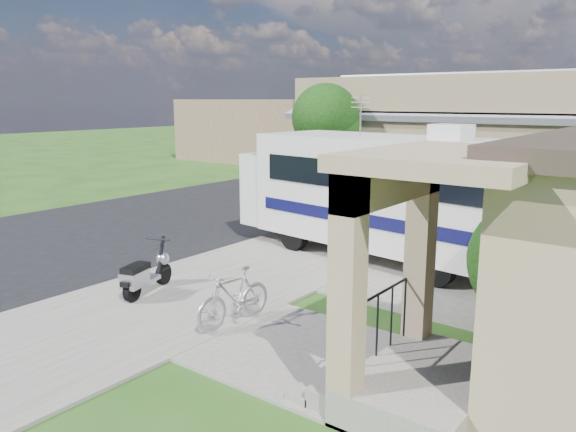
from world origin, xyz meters
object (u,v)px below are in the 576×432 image
Objects in this scene: shrub at (539,257)px; scooter at (145,274)px; van at (399,156)px; garden_hose at (399,350)px; pickup_truck at (331,175)px; bicycle at (234,300)px; motorhome at (381,191)px.

shrub reaches higher than scooter.
van is 22.64m from garden_hose.
van reaches higher than scooter.
pickup_truck is (-4.07, 13.25, 0.33)m from scooter.
bicycle is 0.25× the size of van.
bicycle is (-4.39, -2.65, -0.96)m from shrub.
motorhome is 5.39m from shrub.
garden_hose is at bearing -127.93° from shrub.
van is (-7.11, 15.35, -0.78)m from motorhome.
garden_hose is (5.41, 0.68, -0.38)m from scooter.
garden_hose is (-1.50, -1.93, -1.37)m from shrub.
motorhome is 1.40× the size of pickup_truck.
shrub is 6.61× the size of garden_hose.
garden_hose is (2.99, -4.89, -1.65)m from motorhome.
scooter is 21.44m from van.
scooter is at bearing -78.30° from van.
van reaches higher than bicycle.
bicycle is at bearing -18.28° from scooter.
garden_hose is at bearing -10.23° from scooter.
bicycle is at bearing -71.94° from van.
bicycle is at bearing -148.89° from shrub.
motorhome is at bearing 96.37° from bicycle.
scooter is 2.53m from bicycle.
pickup_truck is 15.76m from garden_hose.
pickup_truck is at bearing 127.02° from garden_hose.
pickup_truck is 0.87× the size of van.
van is (-4.70, 20.91, 0.49)m from scooter.
pickup_truck is 7.69m from van.
motorhome is 1.22× the size of van.
motorhome reaches higher than shrub.
pickup_truck is at bearing 121.65° from bicycle.
bicycle reaches higher than garden_hose.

